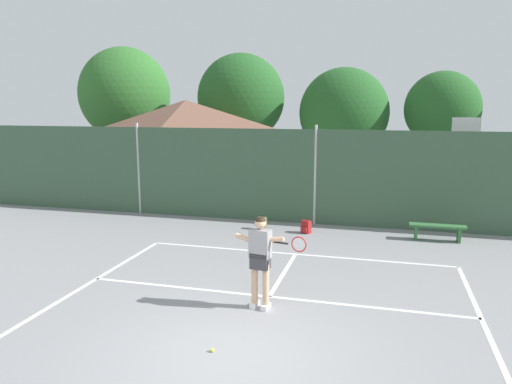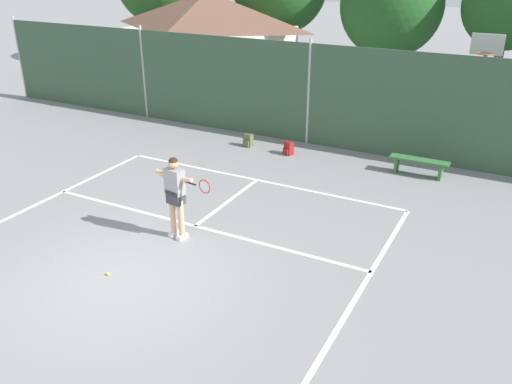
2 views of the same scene
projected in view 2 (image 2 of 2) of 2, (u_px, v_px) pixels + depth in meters
name	position (u px, v px, depth m)	size (l,w,h in m)	color
ground_plane	(123.00, 280.00, 10.09)	(120.00, 120.00, 0.00)	gray
court_markings	(144.00, 264.00, 10.61)	(8.30, 11.10, 0.01)	white
chainlink_fence	(309.00, 95.00, 16.69)	(26.09, 0.09, 3.33)	#38563D
basketball_hoop	(482.00, 77.00, 15.74)	(0.90, 0.67, 3.55)	#284CB2
clubhouse_building	(209.00, 41.00, 22.91)	(6.94, 4.69, 4.19)	silver
tennis_player	(176.00, 191.00, 11.15)	(1.44, 0.32, 1.85)	silver
tennis_ball	(108.00, 274.00, 10.23)	(0.07, 0.07, 0.07)	#CCE033
backpack_olive	(248.00, 140.00, 16.97)	(0.31, 0.28, 0.46)	#566038
backpack_red	(289.00, 148.00, 16.28)	(0.33, 0.33, 0.46)	maroon
courtside_bench	(419.00, 163.00, 14.68)	(1.60, 0.36, 0.48)	#336B38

